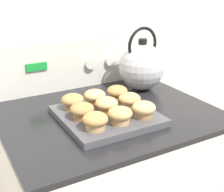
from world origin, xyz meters
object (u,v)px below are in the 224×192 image
Objects in this scene: muffin_r2_c2 at (117,92)px; tea_kettle at (142,66)px; muffin_r1_c1 at (107,105)px; muffin_r2_c1 at (95,97)px; muffin_r0_c2 at (144,109)px; muffin_r0_c1 at (120,115)px; muffin_r1_c0 at (82,111)px; muffin_pan at (107,116)px; muffin_r1_c2 at (130,100)px; muffin_r2_c0 at (73,101)px; muffin_r0_c0 at (95,121)px.

tea_kettle reaches higher than muffin_r2_c2.
muffin_r1_c1 is 1.00× the size of muffin_r2_c1.
muffin_r1_c1 is at bearing 133.45° from muffin_r0_c2.
muffin_r1_c0 is (-0.09, 0.09, 0.00)m from muffin_r0_c1.
muffin_r2_c2 is (0.00, 0.17, 0.00)m from muffin_r0_c2.
muffin_pan is at bearing -144.93° from tea_kettle.
muffin_r0_c1 and muffin_r1_c1 have the same top height.
muffin_r1_c2 is 0.27m from tea_kettle.
muffin_r1_c0 is (-0.09, -0.00, 0.04)m from muffin_pan.
muffin_r1_c2 is (0.09, -0.00, 0.00)m from muffin_r1_c1.
muffin_r0_c2 is 1.00× the size of muffin_r1_c0.
muffin_pan is at bearing -136.51° from muffin_r2_c2.
muffin_pan is 3.97× the size of muffin_r1_c0.
muffin_r1_c2 is at bearing -0.59° from muffin_pan.
muffin_r0_c2 is at bearing -46.55° from muffin_r1_c1.
muffin_pan is 3.97× the size of muffin_r2_c1.
muffin_r0_c1 is 1.00× the size of muffin_r2_c1.
muffin_pan is at bearing -45.28° from muffin_r2_c0.
muffin_r0_c0 is 0.09m from muffin_r1_c0.
tea_kettle reaches higher than muffin_r0_c2.
muffin_r1_c0 is 0.09m from muffin_r1_c1.
muffin_r2_c0 is at bearing 153.49° from muffin_r1_c2.
muffin_r1_c0 is 1.00× the size of muffin_r2_c2.
muffin_r2_c1 is at bearing 64.02° from muffin_r0_c0.
muffin_r1_c1 is 0.09m from muffin_r1_c2.
muffin_r2_c2 is at bearing 89.15° from muffin_r1_c2.
tea_kettle reaches higher than muffin_r0_c1.
muffin_r2_c0 is at bearing 134.58° from muffin_r0_c2.
muffin_r1_c1 and muffin_r1_c2 have the same top height.
muffin_r1_c1 is 0.12m from muffin_r2_c0.
muffin_r0_c2 is 1.00× the size of muffin_r2_c0.
muffin_r0_c2 is at bearing -26.23° from muffin_r1_c0.
tea_kettle is at bearing 38.02° from muffin_r0_c0.
muffin_r0_c1 and muffin_r0_c2 have the same top height.
muffin_pan is 0.13m from muffin_r0_c2.
muffin_r1_c0 and muffin_r2_c2 have the same top height.
muffin_r1_c1 is (0.00, 0.09, 0.00)m from muffin_r0_c1.
tea_kettle reaches higher than muffin_r2_c1.
muffin_r0_c0 and muffin_r0_c1 have the same top height.
muffin_r0_c1 is 0.09m from muffin_r0_c2.
muffin_r1_c0 is 1.00× the size of muffin_r2_c1.
muffin_pan is at bearing 134.44° from muffin_r0_c2.
muffin_r0_c1 is 1.00× the size of muffin_r1_c1.
muffin_r2_c0 is (-0.17, 0.17, 0.00)m from muffin_r0_c2.
muffin_r1_c2 is (0.09, -0.00, 0.04)m from muffin_pan.
muffin_r1_c0 is 0.09m from muffin_r2_c0.
muffin_r2_c1 is at bearing 89.98° from muffin_pan.
tea_kettle is at bearing 30.01° from muffin_r2_c2.
tea_kettle is at bearing 16.23° from muffin_r2_c0.
muffin_r1_c1 and muffin_r2_c2 have the same top height.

